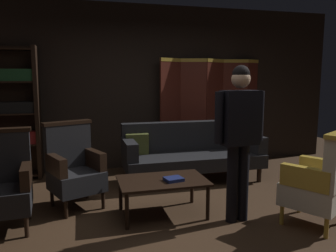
# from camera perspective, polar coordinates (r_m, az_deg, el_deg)

# --- Properties ---
(ground_plane) EXTENTS (10.00, 10.00, 0.00)m
(ground_plane) POSITION_cam_1_polar(r_m,az_deg,el_deg) (3.85, 3.19, -15.84)
(ground_plane) COLOR #3D2819
(back_wall) EXTENTS (7.20, 0.10, 2.80)m
(back_wall) POSITION_cam_1_polar(r_m,az_deg,el_deg) (5.90, -4.17, 6.59)
(back_wall) COLOR black
(back_wall) RESTS_ON ground_plane
(folding_screen) EXTENTS (2.12, 0.38, 1.90)m
(folding_screen) POSITION_cam_1_polar(r_m,az_deg,el_deg) (6.16, 7.90, 2.74)
(folding_screen) COLOR #5B2319
(folding_screen) RESTS_ON ground_plane
(bookshelf) EXTENTS (0.90, 0.32, 2.05)m
(bookshelf) POSITION_cam_1_polar(r_m,az_deg,el_deg) (5.66, -25.55, 2.27)
(bookshelf) COLOR black
(bookshelf) RESTS_ON ground_plane
(velvet_couch) EXTENTS (2.12, 0.78, 0.88)m
(velvet_couch) POSITION_cam_1_polar(r_m,az_deg,el_deg) (5.19, 4.02, -4.22)
(velvet_couch) COLOR black
(velvet_couch) RESTS_ON ground_plane
(coffee_table) EXTENTS (1.00, 0.64, 0.42)m
(coffee_table) POSITION_cam_1_polar(r_m,az_deg,el_deg) (3.88, -0.93, -9.76)
(coffee_table) COLOR black
(coffee_table) RESTS_ON ground_plane
(armchair_gilt_accent) EXTENTS (0.79, 0.79, 1.04)m
(armchair_gilt_accent) POSITION_cam_1_polar(r_m,az_deg,el_deg) (3.90, 24.54, -8.62)
(armchair_gilt_accent) COLOR gold
(armchair_gilt_accent) RESTS_ON ground_plane
(armchair_wing_left) EXTENTS (0.63, 0.62, 1.04)m
(armchair_wing_left) POSITION_cam_1_polar(r_m,az_deg,el_deg) (3.91, -26.45, -8.72)
(armchair_wing_left) COLOR black
(armchair_wing_left) RESTS_ON ground_plane
(armchair_wing_right) EXTENTS (0.76, 0.75, 1.04)m
(armchair_wing_right) POSITION_cam_1_polar(r_m,az_deg,el_deg) (4.26, -15.74, -6.79)
(armchair_wing_right) COLOR black
(armchair_wing_right) RESTS_ON ground_plane
(standing_figure) EXTENTS (0.59, 0.25, 1.70)m
(standing_figure) POSITION_cam_1_polar(r_m,az_deg,el_deg) (3.65, 12.05, -0.56)
(standing_figure) COLOR black
(standing_figure) RESTS_ON ground_plane
(book_navy_cloth) EXTENTS (0.22, 0.20, 0.04)m
(book_navy_cloth) POSITION_cam_1_polar(r_m,az_deg,el_deg) (3.81, 0.97, -9.05)
(book_navy_cloth) COLOR navy
(book_navy_cloth) RESTS_ON coffee_table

